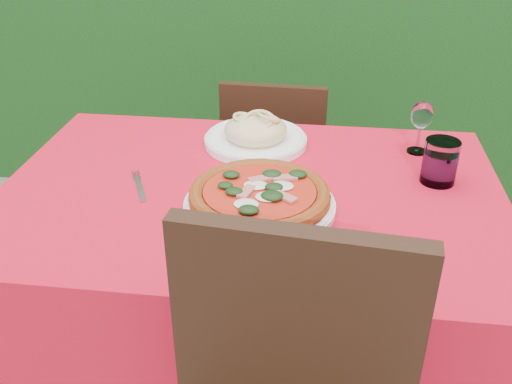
# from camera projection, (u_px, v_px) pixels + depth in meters

# --- Properties ---
(dining_table) EXTENTS (1.26, 0.86, 0.75)m
(dining_table) POSITION_uv_depth(u_px,v_px,m) (251.00, 239.00, 1.50)
(dining_table) COLOR #4D3118
(dining_table) RESTS_ON ground
(chair_far) EXTENTS (0.38, 0.38, 0.81)m
(chair_far) POSITION_uv_depth(u_px,v_px,m) (275.00, 166.00, 2.16)
(chair_far) COLOR black
(chair_far) RESTS_ON ground
(pizza_plate) EXTENTS (0.36, 0.36, 0.07)m
(pizza_plate) POSITION_uv_depth(u_px,v_px,m) (260.00, 198.00, 1.33)
(pizza_plate) COLOR white
(pizza_plate) RESTS_ON dining_table
(pasta_plate) EXTENTS (0.30, 0.30, 0.08)m
(pasta_plate) POSITION_uv_depth(u_px,v_px,m) (256.00, 134.00, 1.65)
(pasta_plate) COLOR white
(pasta_plate) RESTS_ON dining_table
(water_glass) EXTENTS (0.09, 0.09, 0.11)m
(water_glass) POSITION_uv_depth(u_px,v_px,m) (440.00, 164.00, 1.43)
(water_glass) COLOR silver
(water_glass) RESTS_ON dining_table
(wine_glass) EXTENTS (0.06, 0.06, 0.15)m
(wine_glass) POSITION_uv_depth(u_px,v_px,m) (422.00, 117.00, 1.56)
(wine_glass) COLOR silver
(wine_glass) RESTS_ON dining_table
(fork) EXTENTS (0.09, 0.17, 0.00)m
(fork) POSITION_uv_depth(u_px,v_px,m) (140.00, 189.00, 1.42)
(fork) COLOR #B9B9C0
(fork) RESTS_ON dining_table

